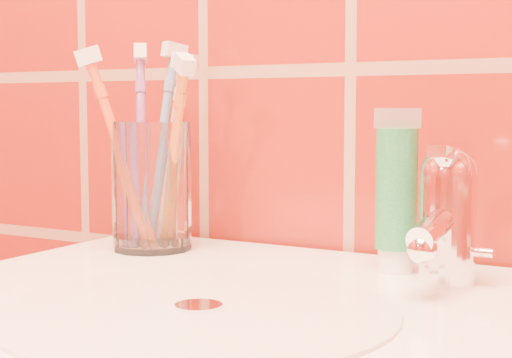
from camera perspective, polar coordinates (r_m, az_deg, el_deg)
The scene contains 8 objects.
glass_tumbler at distance 0.84m, azimuth -7.62°, elevation -0.49°, with size 0.08×0.08×0.14m, color white.
toothpaste_tube at distance 0.73m, azimuth 10.17°, elevation -1.22°, with size 0.04×0.04×0.15m.
faucet at distance 0.69m, azimuth 13.70°, elevation -2.29°, with size 0.05×0.11×0.12m.
toothbrush_0 at distance 0.83m, azimuth -9.80°, elevation 1.91°, with size 0.07×0.06×0.22m, color #E35B28, non-canonical shape.
toothbrush_1 at distance 0.84m, azimuth -6.21°, elevation 1.87°, with size 0.06×0.03×0.21m, color silver, non-canonical shape.
toothbrush_2 at distance 0.86m, azimuth -6.94°, elevation 2.36°, with size 0.04×0.06×0.23m, color #6D91C2, non-canonical shape.
toothbrush_3 at distance 0.81m, azimuth -6.07°, elevation 1.51°, with size 0.08×0.07×0.21m, color orange, non-canonical shape.
toothbrush_4 at distance 0.86m, azimuth -8.37°, elevation 2.31°, with size 0.05×0.06×0.23m, color #934DA5, non-canonical shape.
Camera 1 is at (0.32, 0.43, 1.00)m, focal length 55.00 mm.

